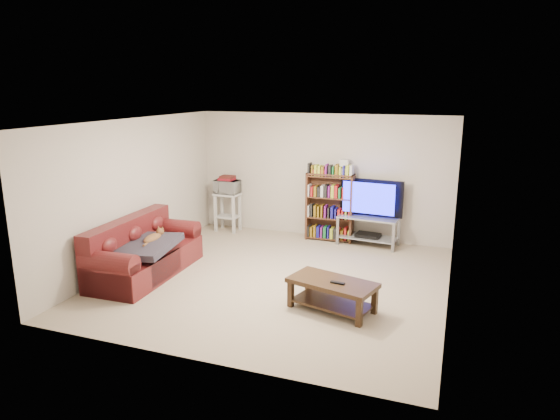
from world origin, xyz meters
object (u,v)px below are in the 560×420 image
at_px(sofa, 142,255).
at_px(bookshelf, 330,206).
at_px(coffee_table, 332,290).
at_px(tv_stand, 368,226).

xyz_separation_m(sofa, bookshelf, (2.32, 2.77, 0.36)).
distance_m(coffee_table, bookshelf, 3.16).
xyz_separation_m(sofa, tv_stand, (3.08, 2.70, 0.06)).
height_order(sofa, coffee_table, sofa).
relative_size(sofa, coffee_table, 1.68).
relative_size(sofa, bookshelf, 1.61).
bearing_deg(bookshelf, coffee_table, -75.43).
distance_m(tv_stand, bookshelf, 0.82).
height_order(tv_stand, bookshelf, bookshelf).
bearing_deg(coffee_table, sofa, -169.56).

